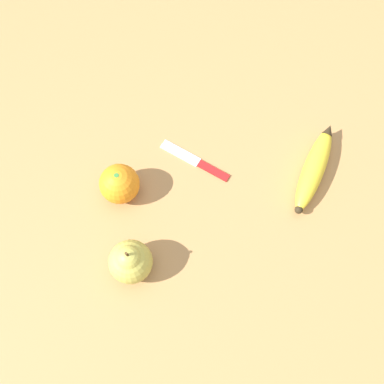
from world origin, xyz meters
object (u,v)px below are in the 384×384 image
Objects in this scene: paring_knife at (197,162)px; pear at (130,261)px; orange at (120,184)px; banana at (314,168)px.

pear is at bearing -177.62° from paring_knife.
orange is 0.17m from paring_knife.
pear is (0.25, -0.33, 0.02)m from banana.
banana reaches higher than paring_knife.
paring_knife is at bearing 121.75° from orange.
banana is 0.40m from orange.
pear reaches higher than paring_knife.
pear is 0.65× the size of paring_knife.
banana is at bearing 126.99° from pear.
orange is at bearing 144.90° from paring_knife.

